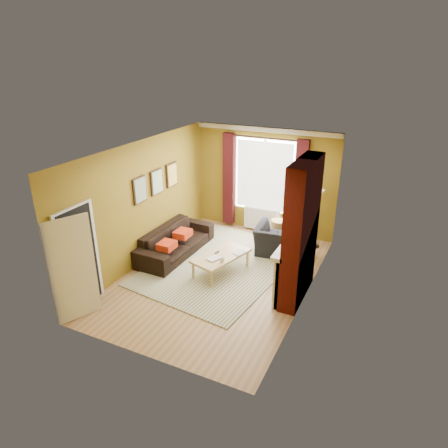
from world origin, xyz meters
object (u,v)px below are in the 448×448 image
(sofa, at_px, (176,241))
(armchair, at_px, (280,240))
(floor_lamp, at_px, (319,202))
(wicker_stool, at_px, (279,229))
(coffee_table, at_px, (221,257))

(sofa, height_order, armchair, armchair)
(sofa, bearing_deg, floor_lamp, -57.10)
(sofa, distance_m, wicker_stool, 2.73)
(sofa, distance_m, armchair, 2.50)
(wicker_stool, xyz_separation_m, floor_lamp, (0.99, -0.07, 0.93))
(coffee_table, bearing_deg, sofa, -178.02)
(armchair, height_order, coffee_table, armchair)
(armchair, height_order, floor_lamp, floor_lamp)
(armchair, distance_m, floor_lamp, 1.32)
(sofa, relative_size, wicker_stool, 4.41)
(armchair, height_order, wicker_stool, armchair)
(sofa, xyz_separation_m, floor_lamp, (2.97, 1.81, 0.85))
(floor_lamp, bearing_deg, wicker_stool, 176.19)
(sofa, relative_size, floor_lamp, 1.52)
(sofa, bearing_deg, coffee_table, -102.73)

